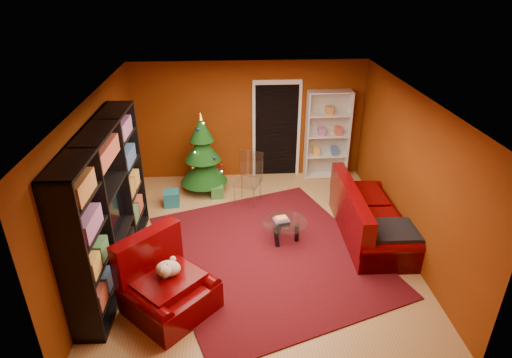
{
  "coord_description": "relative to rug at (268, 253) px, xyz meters",
  "views": [
    {
      "loc": [
        -0.42,
        -6.15,
        4.33
      ],
      "look_at": [
        0.0,
        0.4,
        1.05
      ],
      "focal_mm": 30.0,
      "sensor_mm": 36.0,
      "label": 1
    }
  ],
  "objects": [
    {
      "name": "wall_right",
      "position": [
        2.36,
        0.32,
        1.29
      ],
      "size": [
        0.05,
        5.5,
        2.6
      ],
      "primitive_type": "cube",
      "color": "#732E09",
      "rests_on": "ground"
    },
    {
      "name": "gift_box_teal",
      "position": [
        -1.8,
        1.76,
        0.14
      ],
      "size": [
        0.33,
        0.33,
        0.31
      ],
      "primitive_type": "cube",
      "rotation": [
        0.0,
        0.0,
        0.1
      ],
      "color": "#1B7287",
      "rests_on": "floor"
    },
    {
      "name": "sofa",
      "position": [
        1.86,
        0.45,
        0.47
      ],
      "size": [
        1.04,
        2.25,
        0.96
      ],
      "primitive_type": null,
      "rotation": [
        0.0,
        0.0,
        1.55
      ],
      "color": "#490204",
      "rests_on": "rug"
    },
    {
      "name": "acrylic_chair",
      "position": [
        -0.26,
        1.74,
        0.47
      ],
      "size": [
        0.66,
        0.68,
        0.96
      ],
      "primitive_type": null,
      "rotation": [
        0.0,
        0.0,
        -0.4
      ],
      "color": "#66605B",
      "rests_on": "rug"
    },
    {
      "name": "floor",
      "position": [
        -0.16,
        0.32,
        -0.04
      ],
      "size": [
        5.0,
        5.5,
        0.05
      ],
      "primitive_type": "cube",
      "color": "#AF834B",
      "rests_on": "ground"
    },
    {
      "name": "armchair",
      "position": [
        -1.47,
        -1.21,
        0.43
      ],
      "size": [
        1.61,
        1.61,
        0.89
      ],
      "primitive_type": null,
      "rotation": [
        0.0,
        0.0,
        0.8
      ],
      "color": "#490204",
      "rests_on": "rug"
    },
    {
      "name": "gift_box_green",
      "position": [
        -0.89,
        2.04,
        0.12
      ],
      "size": [
        0.28,
        0.28,
        0.26
      ],
      "primitive_type": "cube",
      "rotation": [
        0.0,
        0.0,
        0.12
      ],
      "color": "#2E782E",
      "rests_on": "floor"
    },
    {
      "name": "wall_back",
      "position": [
        -0.16,
        3.1,
        1.29
      ],
      "size": [
        5.0,
        0.05,
        2.6
      ],
      "primitive_type": "cube",
      "color": "#732E09",
      "rests_on": "ground"
    },
    {
      "name": "dog",
      "position": [
        -1.47,
        -1.14,
        0.65
      ],
      "size": [
        0.49,
        0.5,
        0.29
      ],
      "primitive_type": null,
      "rotation": [
        0.0,
        0.0,
        0.8
      ],
      "color": "beige",
      "rests_on": "armchair"
    },
    {
      "name": "media_unit",
      "position": [
        -2.44,
        -0.25,
        1.15
      ],
      "size": [
        0.53,
        3.03,
        2.31
      ],
      "primitive_type": null,
      "rotation": [
        0.0,
        0.0,
        -0.02
      ],
      "color": "black",
      "rests_on": "floor"
    },
    {
      "name": "white_bookshelf",
      "position": [
        1.55,
        2.89,
        0.98
      ],
      "size": [
        0.94,
        0.35,
        2.03
      ],
      "primitive_type": null,
      "rotation": [
        0.0,
        0.0,
        0.01
      ],
      "color": "white",
      "rests_on": "floor"
    },
    {
      "name": "doorway",
      "position": [
        0.44,
        3.05,
        1.04
      ],
      "size": [
        1.06,
        0.6,
        2.16
      ],
      "primitive_type": null,
      "color": "black",
      "rests_on": "floor"
    },
    {
      "name": "rug",
      "position": [
        0.0,
        0.0,
        0.0
      ],
      "size": [
        4.32,
        4.64,
        0.02
      ],
      "primitive_type": "cube",
      "rotation": [
        0.0,
        0.0,
        0.34
      ],
      "color": "#540E15",
      "rests_on": "floor"
    },
    {
      "name": "christmas_tree",
      "position": [
        -1.16,
        2.36,
        0.84
      ],
      "size": [
        1.23,
        1.23,
        1.76
      ],
      "primitive_type": null,
      "rotation": [
        0.0,
        0.0,
        0.29
      ],
      "color": "#0E3C0F",
      "rests_on": "floor"
    },
    {
      "name": "gift_box_red",
      "position": [
        -0.87,
        2.91,
        0.09
      ],
      "size": [
        0.22,
        0.22,
        0.2
      ],
      "primitive_type": "cube",
      "rotation": [
        0.0,
        0.0,
        0.13
      ],
      "color": "maroon",
      "rests_on": "floor"
    },
    {
      "name": "wall_left",
      "position": [
        -2.69,
        0.32,
        1.29
      ],
      "size": [
        0.05,
        5.5,
        2.6
      ],
      "primitive_type": "cube",
      "color": "#732E09",
      "rests_on": "ground"
    },
    {
      "name": "ceiling",
      "position": [
        -0.16,
        0.32,
        2.61
      ],
      "size": [
        5.0,
        5.5,
        0.05
      ],
      "primitive_type": "cube",
      "color": "silver",
      "rests_on": "wall_back"
    },
    {
      "name": "coffee_table",
      "position": [
        0.31,
        0.36,
        0.19
      ],
      "size": [
        0.95,
        0.95,
        0.49
      ],
      "primitive_type": null,
      "rotation": [
        0.0,
        0.0,
        0.24
      ],
      "color": "gray",
      "rests_on": "rug"
    }
  ]
}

